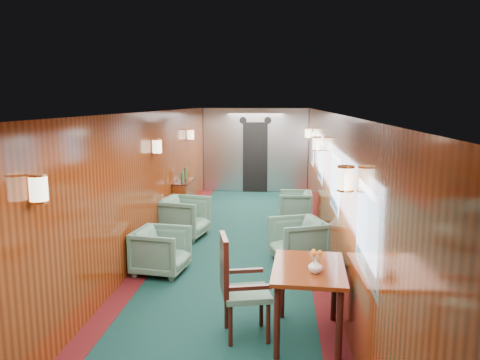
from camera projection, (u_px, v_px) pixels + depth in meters
The scene contains 12 objects.
room at pixel (234, 160), 7.50m from camera, with size 12.00×12.10×2.40m.
bulkhead at pixel (255, 151), 13.38m from camera, with size 2.98×0.17×2.39m.
windows_right at pixel (326, 171), 7.65m from camera, with size 0.02×8.60×0.80m.
wall_sconces at pixel (238, 147), 8.03m from camera, with size 2.97×7.97×0.25m.
dining_table at pixel (309, 278), 5.02m from camera, with size 0.82×1.13×0.82m.
side_chair at pixel (237, 283), 5.07m from camera, with size 0.61×0.63×1.15m.
credenza at pixel (184, 200), 10.14m from camera, with size 0.31×0.99×1.17m.
flower_vase at pixel (316, 266), 4.81m from camera, with size 0.15×0.15×0.15m, color beige.
armchair_left_near at pixel (161, 251), 7.04m from camera, with size 0.74×0.76×0.69m, color #1E473B.
armchair_left_far at pixel (184, 217), 8.91m from camera, with size 0.83×0.85×0.77m, color #1E473B.
armchair_right_near at pixel (298, 241), 7.51m from camera, with size 0.77×0.79×0.72m, color #1E473B.
armchair_right_far at pixel (295, 206), 10.20m from camera, with size 0.69×0.71×0.65m, color #1E473B.
Camera 1 is at (0.76, -7.41, 2.56)m, focal length 35.00 mm.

